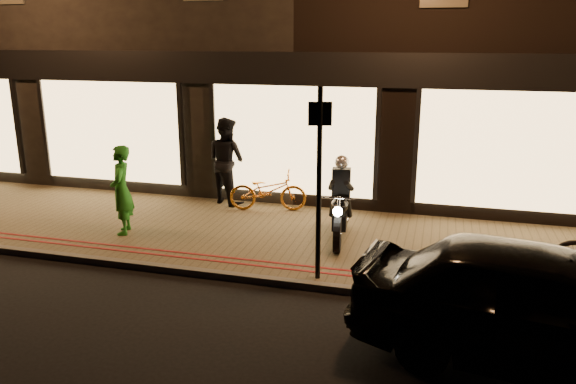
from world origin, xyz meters
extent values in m
plane|color=black|center=(0.00, 0.00, 0.00)|extent=(90.00, 90.00, 0.00)
cube|color=brown|center=(0.00, 2.00, 0.06)|extent=(50.00, 4.00, 0.12)
cube|color=#59544C|center=(0.00, 0.05, 0.06)|extent=(50.00, 0.14, 0.12)
cube|color=maroon|center=(0.00, 0.45, 0.12)|extent=(50.00, 0.06, 0.01)
cube|color=maroon|center=(0.00, 0.65, 0.12)|extent=(50.00, 0.06, 0.01)
cube|color=black|center=(-6.00, 9.00, 4.25)|extent=(12.00, 10.00, 8.50)
cube|color=black|center=(6.00, 9.00, 4.25)|extent=(12.00, 10.00, 8.50)
cube|color=black|center=(0.00, 3.95, 3.15)|extent=(48.00, 0.12, 0.70)
cube|color=#FFCD7F|center=(-4.50, 3.94, 1.61)|extent=(3.60, 0.06, 2.38)
cube|color=#FFCD7F|center=(0.00, 3.94, 1.61)|extent=(3.60, 0.06, 2.38)
cube|color=#FFCD7F|center=(4.50, 3.94, 1.61)|extent=(3.60, 0.06, 2.38)
cylinder|color=black|center=(1.49, 1.42, 0.44)|extent=(0.19, 0.65, 0.64)
cylinder|color=black|center=(1.34, 2.71, 0.44)|extent=(0.19, 0.65, 0.64)
cylinder|color=silver|center=(1.49, 1.42, 0.44)|extent=(0.16, 0.16, 0.14)
cylinder|color=silver|center=(1.34, 2.71, 0.44)|extent=(0.16, 0.16, 0.14)
cube|color=black|center=(1.41, 2.11, 0.52)|extent=(0.34, 0.73, 0.30)
ellipsoid|color=black|center=(1.43, 1.98, 0.82)|extent=(0.38, 0.54, 0.29)
cube|color=black|center=(1.38, 2.41, 0.82)|extent=(0.28, 0.57, 0.09)
cylinder|color=silver|center=(1.48, 1.57, 1.07)|extent=(0.60, 0.10, 0.03)
cylinder|color=silver|center=(1.49, 1.47, 0.74)|extent=(0.09, 0.33, 0.71)
sphere|color=white|center=(1.51, 1.33, 0.90)|extent=(0.19, 0.19, 0.17)
cylinder|color=silver|center=(1.48, 2.57, 0.40)|extent=(0.13, 0.55, 0.07)
cube|color=black|center=(1.39, 2.28, 1.17)|extent=(0.36, 0.26, 0.55)
sphere|color=silver|center=(1.40, 2.22, 1.58)|extent=(0.29, 0.29, 0.26)
cylinder|color=black|center=(1.27, 1.94, 1.20)|extent=(0.24, 0.60, 0.34)
cylinder|color=black|center=(1.59, 1.98, 1.20)|extent=(0.10, 0.60, 0.34)
cylinder|color=black|center=(1.26, 2.22, 0.72)|extent=(0.22, 0.29, 0.46)
cylinder|color=black|center=(1.54, 2.26, 0.72)|extent=(0.17, 0.28, 0.46)
cylinder|color=black|center=(1.40, 0.25, 1.62)|extent=(0.10, 0.10, 3.00)
cube|color=black|center=(1.40, 0.25, 2.72)|extent=(0.34, 0.13, 0.35)
imported|color=#C67723|center=(-0.43, 3.48, 0.56)|extent=(1.77, 0.94, 0.88)
imported|color=#227C21|center=(-2.69, 1.32, 0.98)|extent=(0.62, 0.74, 1.72)
imported|color=black|center=(-1.50, 3.80, 1.10)|extent=(1.20, 1.11, 1.97)
imported|color=black|center=(4.42, -1.23, 0.76)|extent=(4.70, 2.49, 1.52)
camera|label=1|loc=(3.13, -7.79, 3.81)|focal=35.00mm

